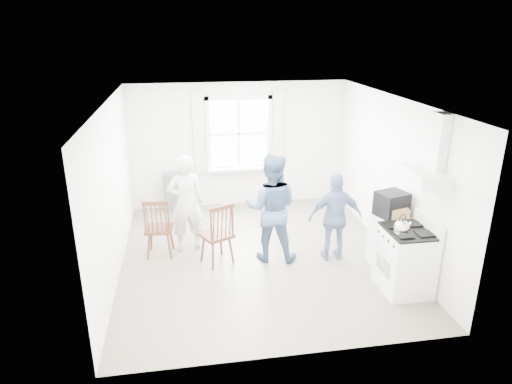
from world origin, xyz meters
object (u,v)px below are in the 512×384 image
(person_left, at_px, (186,203))
(person_mid, at_px, (271,208))
(windsor_chair_a, at_px, (220,228))
(low_cabinet, at_px, (388,240))
(windsor_chair_b, at_px, (158,222))
(person_right, at_px, (335,217))
(gas_stove, at_px, (405,259))
(stereo_stack, at_px, (391,204))

(person_left, xyz_separation_m, person_mid, (1.35, -0.57, 0.05))
(windsor_chair_a, height_order, person_left, person_left)
(low_cabinet, bearing_deg, windsor_chair_a, 170.20)
(windsor_chair_b, bearing_deg, person_right, -10.07)
(person_left, bearing_deg, windsor_chair_a, 116.38)
(gas_stove, distance_m, windsor_chair_a, 2.82)
(stereo_stack, height_order, person_mid, person_mid)
(stereo_stack, bearing_deg, windsor_chair_b, 165.43)
(gas_stove, height_order, stereo_stack, stereo_stack)
(person_mid, bearing_deg, windsor_chair_a, 23.04)
(stereo_stack, xyz_separation_m, person_right, (-0.73, 0.42, -0.35))
(low_cabinet, height_order, person_right, person_right)
(stereo_stack, xyz_separation_m, windsor_chair_a, (-2.59, 0.51, -0.44))
(low_cabinet, relative_size, person_mid, 0.50)
(gas_stove, bearing_deg, person_left, 149.22)
(windsor_chair_a, xyz_separation_m, person_left, (-0.51, 0.68, 0.19))
(person_left, bearing_deg, person_right, 151.65)
(windsor_chair_b, relative_size, person_left, 0.62)
(gas_stove, bearing_deg, windsor_chair_a, 155.77)
(gas_stove, bearing_deg, low_cabinet, 84.32)
(person_right, bearing_deg, windsor_chair_b, -5.15)
(stereo_stack, relative_size, windsor_chair_b, 0.49)
(person_left, bearing_deg, stereo_stack, 148.54)
(stereo_stack, height_order, windsor_chair_b, stereo_stack)
(windsor_chair_b, bearing_deg, gas_stove, -23.93)
(windsor_chair_b, bearing_deg, person_mid, -9.58)
(low_cabinet, distance_m, windsor_chair_b, 3.73)
(gas_stove, height_order, person_left, person_left)
(gas_stove, distance_m, person_left, 3.60)
(gas_stove, relative_size, person_left, 0.66)
(low_cabinet, relative_size, person_left, 0.53)
(low_cabinet, height_order, windsor_chair_b, windsor_chair_b)
(windsor_chair_a, distance_m, windsor_chair_b, 1.07)
(windsor_chair_b, height_order, person_mid, person_mid)
(gas_stove, distance_m, stereo_stack, 0.89)
(stereo_stack, bearing_deg, person_right, 149.83)
(low_cabinet, bearing_deg, person_mid, 162.46)
(person_mid, bearing_deg, person_right, -175.36)
(gas_stove, relative_size, low_cabinet, 1.24)
(windsor_chair_a, distance_m, person_mid, 0.89)
(gas_stove, bearing_deg, stereo_stack, 87.74)
(low_cabinet, distance_m, stereo_stack, 0.64)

